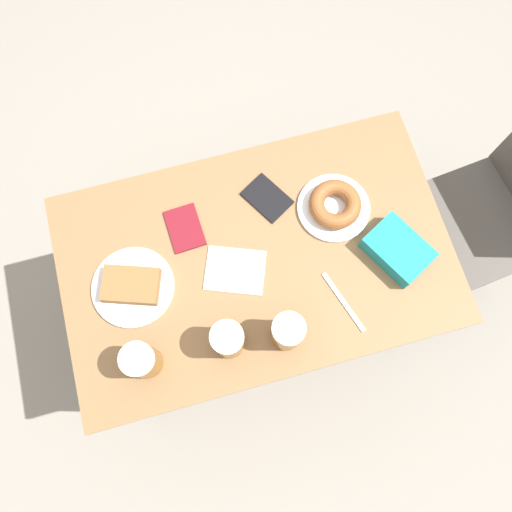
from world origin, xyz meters
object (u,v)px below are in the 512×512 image
Objects in this scene: napkin_folded at (235,270)px; passport_far_edge at (267,198)px; beer_mug_left at (142,361)px; beer_mug_center at (228,340)px; beer_mug_right at (287,332)px; passport_near_edge at (185,228)px; fork at (343,302)px; blue_pouch at (398,250)px; chair at (504,208)px; plate_with_cake at (132,286)px; plate_with_donut at (335,205)px.

napkin_folded is 1.24× the size of passport_far_edge.
beer_mug_left reaches higher than napkin_folded.
napkin_folded is at bearing -38.05° from passport_far_edge.
beer_mug_center is 0.42m from passport_far_edge.
passport_far_edge is at bearing 171.46° from beer_mug_right.
passport_near_edge is at bearing -83.86° from passport_far_edge.
beer_mug_left is 0.36m from beer_mug_right.
fork is 0.47m from passport_near_edge.
beer_mug_center is at bearing -76.82° from blue_pouch.
beer_mug_right is 1.07× the size of passport_near_edge.
passport_far_edge is (-0.15, -0.77, 0.24)m from chair.
plate_with_cake is at bearing -95.99° from chair.
chair is 0.73m from fork.
beer_mug_right reaches higher than passport_near_edge.
blue_pouch is at bearing 81.15° from napkin_folded.
napkin_folded and fork have the same top height.
blue_pouch is at bearing 111.22° from beer_mug_right.
napkin_folded is (0.10, -0.31, -0.02)m from plate_with_donut.
napkin_folded is at bearing -98.85° from blue_pouch.
beer_mug_left is 0.74× the size of napkin_folded.
passport_near_edge is (-0.15, -0.10, 0.00)m from napkin_folded.
plate_with_cake is 1.66× the size of passport_near_edge.
blue_pouch is at bearing 98.74° from beer_mug_left.
blue_pouch is (0.07, 0.43, 0.03)m from napkin_folded.
beer_mug_right is at bearing -36.92° from plate_with_donut.
plate_with_donut is 0.47m from beer_mug_center.
napkin_folded is at bearing 161.12° from beer_mug_center.
beer_mug_left reaches higher than passport_near_edge.
napkin_folded is at bearing -72.16° from plate_with_donut.
plate_with_donut is 0.26m from fork.
beer_mug_center reaches higher than passport_near_edge.
beer_mug_left is (0.21, -1.19, 0.31)m from chair.
passport_near_edge is at bearing -173.19° from beer_mug_center.
plate_with_donut reaches higher than napkin_folded.
passport_far_edge is at bearing 110.12° from plate_with_cake.
chair is 1.24m from beer_mug_left.
beer_mug_right is at bearing 27.51° from passport_near_edge.
beer_mug_center is at bearing -29.23° from passport_far_edge.
chair is 6.52× the size of passport_near_edge.
plate_with_cake is 0.44m from passport_far_edge.
fork is (0.16, 0.25, -0.00)m from napkin_folded.
passport_near_edge is (-0.31, -0.35, 0.00)m from fork.
beer_mug_center reaches higher than chair.
chair reaches higher than napkin_folded.
beer_mug_center is at bearing -83.89° from chair.
plate_with_donut is at bearing 127.21° from beer_mug_center.
plate_with_donut is 1.00× the size of blue_pouch.
plate_with_donut is at bearing 107.84° from napkin_folded.
fork is (0.26, -0.06, -0.02)m from plate_with_donut.
beer_mug_center is (0.21, 0.21, 0.05)m from plate_with_cake.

